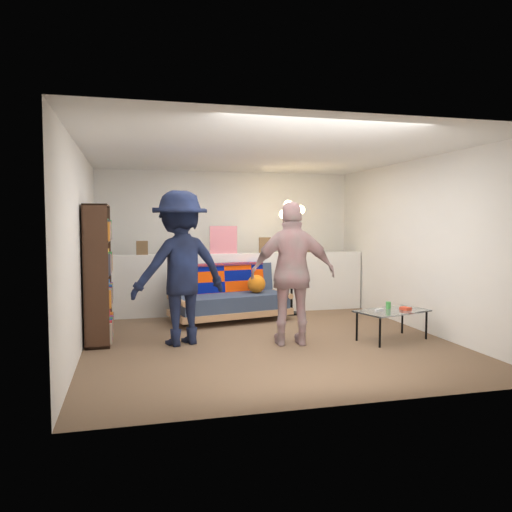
{
  "coord_description": "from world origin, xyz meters",
  "views": [
    {
      "loc": [
        -1.68,
        -6.24,
        1.53
      ],
      "look_at": [
        0.0,
        0.4,
        1.05
      ],
      "focal_mm": 35.0,
      "sensor_mm": 36.0,
      "label": 1
    }
  ],
  "objects_px": {
    "person_right": "(293,274)",
    "bookshelf": "(98,278)",
    "floor_lamp": "(291,233)",
    "person_left": "(180,268)",
    "futon_sofa": "(230,297)",
    "coffee_table": "(392,312)"
  },
  "relations": [
    {
      "from": "futon_sofa",
      "to": "bookshelf",
      "type": "xyz_separation_m",
      "value": [
        -1.88,
        -0.95,
        0.45
      ]
    },
    {
      "from": "bookshelf",
      "to": "person_right",
      "type": "relative_size",
      "value": 0.98
    },
    {
      "from": "futon_sofa",
      "to": "floor_lamp",
      "type": "height_order",
      "value": "floor_lamp"
    },
    {
      "from": "person_right",
      "to": "person_left",
      "type": "bearing_deg",
      "value": -5.5
    },
    {
      "from": "bookshelf",
      "to": "floor_lamp",
      "type": "distance_m",
      "value": 3.24
    },
    {
      "from": "futon_sofa",
      "to": "person_left",
      "type": "distance_m",
      "value": 1.69
    },
    {
      "from": "person_right",
      "to": "bookshelf",
      "type": "bearing_deg",
      "value": -7.47
    },
    {
      "from": "bookshelf",
      "to": "coffee_table",
      "type": "xyz_separation_m",
      "value": [
        3.66,
        -0.83,
        -0.45
      ]
    },
    {
      "from": "floor_lamp",
      "to": "person_left",
      "type": "xyz_separation_m",
      "value": [
        -1.96,
        -1.58,
        -0.38
      ]
    },
    {
      "from": "person_left",
      "to": "person_right",
      "type": "height_order",
      "value": "person_left"
    },
    {
      "from": "person_right",
      "to": "coffee_table",
      "type": "bearing_deg",
      "value": -173.45
    },
    {
      "from": "bookshelf",
      "to": "person_left",
      "type": "distance_m",
      "value": 1.07
    },
    {
      "from": "coffee_table",
      "to": "person_left",
      "type": "distance_m",
      "value": 2.77
    },
    {
      "from": "coffee_table",
      "to": "person_right",
      "type": "height_order",
      "value": "person_right"
    },
    {
      "from": "bookshelf",
      "to": "floor_lamp",
      "type": "relative_size",
      "value": 0.93
    },
    {
      "from": "futon_sofa",
      "to": "person_left",
      "type": "height_order",
      "value": "person_left"
    },
    {
      "from": "bookshelf",
      "to": "coffee_table",
      "type": "height_order",
      "value": "bookshelf"
    },
    {
      "from": "futon_sofa",
      "to": "coffee_table",
      "type": "xyz_separation_m",
      "value": [
        1.78,
        -1.78,
        0.0
      ]
    },
    {
      "from": "futon_sofa",
      "to": "floor_lamp",
      "type": "relative_size",
      "value": 1.02
    },
    {
      "from": "bookshelf",
      "to": "coffee_table",
      "type": "relative_size",
      "value": 1.69
    },
    {
      "from": "person_left",
      "to": "floor_lamp",
      "type": "bearing_deg",
      "value": -160.09
    },
    {
      "from": "floor_lamp",
      "to": "bookshelf",
      "type": "bearing_deg",
      "value": -157.73
    }
  ]
}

